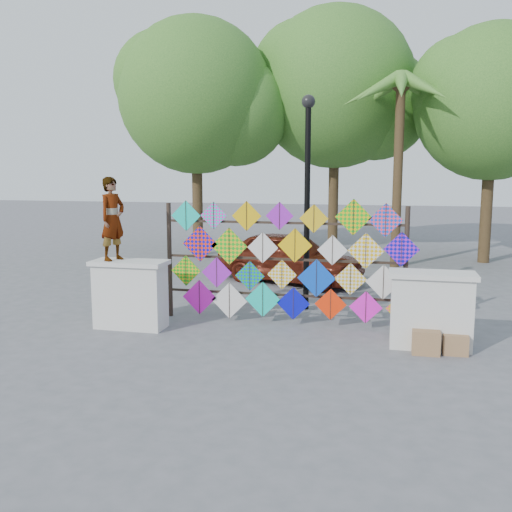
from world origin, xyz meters
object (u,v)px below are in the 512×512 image
at_px(vendor_woman, 113,219).
at_px(lamppost, 307,182).
at_px(sedan, 289,257).
at_px(kite_rack, 285,262).

relative_size(vendor_woman, lamppost, 0.35).
bearing_deg(lamppost, sedan, 106.63).
relative_size(kite_rack, vendor_woman, 3.20).
xyz_separation_m(kite_rack, sedan, (-0.63, 4.11, -0.53)).
distance_m(vendor_woman, sedan, 5.78).
height_order(sedan, lamppost, lamppost).
xyz_separation_m(vendor_woman, lamppost, (3.31, 2.20, 0.64)).
relative_size(sedan, lamppost, 0.89).
distance_m(vendor_woman, lamppost, 4.02).
bearing_deg(sedan, vendor_woman, 173.60).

